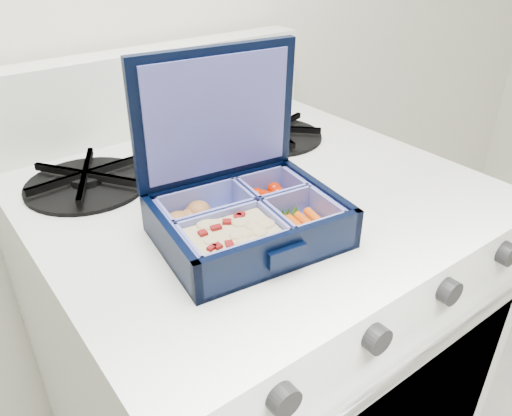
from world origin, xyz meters
TOP-DOWN VIEW (x-y plane):
  - stove at (0.40, 1.68)m, footprint 0.60×0.60m
  - bento_box at (0.31, 1.55)m, footprint 0.23×0.19m
  - burner_grate at (0.53, 1.78)m, footprint 0.21×0.21m
  - burner_grate_rear at (0.21, 1.80)m, footprint 0.19×0.19m
  - fork at (0.43, 1.69)m, footprint 0.13×0.13m

SIDE VIEW (x-z plane):
  - stove at x=0.40m, z-range 0.00..0.91m
  - fork at x=0.43m, z-range 0.91..0.91m
  - burner_grate_rear at x=0.21m, z-range 0.91..0.93m
  - burner_grate at x=0.53m, z-range 0.91..0.93m
  - bento_box at x=0.31m, z-range 0.91..0.96m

